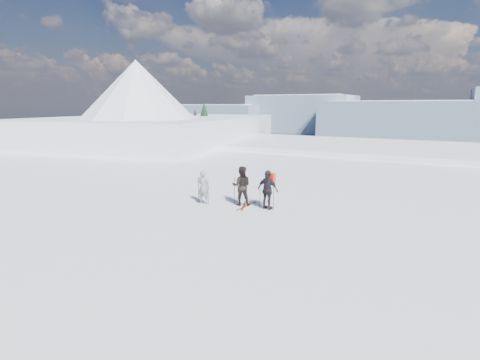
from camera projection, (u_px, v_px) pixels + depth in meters
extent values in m
plane|color=white|center=(396.00, 228.00, 67.95)|extent=(220.00, 208.01, 71.62)
cube|color=white|center=(373.00, 210.00, 39.91)|extent=(180.00, 16.00, 14.00)
plane|color=#1F3449|center=(432.00, 154.00, 268.72)|extent=(820.00, 820.00, 0.00)
cube|color=slate|center=(214.00, 117.00, 525.27)|extent=(150.00, 80.00, 34.00)
cube|color=white|center=(214.00, 107.00, 522.50)|extent=(127.50, 70.00, 8.00)
cube|color=slate|center=(303.00, 114.00, 493.98)|extent=(130.00, 80.00, 46.00)
cube|color=white|center=(303.00, 98.00, 490.02)|extent=(110.50, 70.00, 8.00)
cube|color=slate|center=(397.00, 119.00, 412.94)|extent=(160.00, 80.00, 38.00)
cube|color=white|center=(399.00, 104.00, 409.77)|extent=(136.00, 70.00, 8.00)
cube|color=white|center=(156.00, 176.00, 50.95)|extent=(29.19, 35.68, 16.00)
cone|color=white|center=(138.00, 101.00, 42.40)|extent=(18.00, 18.00, 9.00)
cone|color=white|center=(147.00, 129.00, 55.54)|extent=(16.00, 16.00, 8.00)
cube|color=#2D2B28|center=(224.00, 197.00, 55.84)|extent=(21.55, 17.87, 14.25)
cone|color=black|center=(235.00, 163.00, 49.34)|extent=(5.60, 5.60, 10.00)
cone|color=black|center=(192.00, 169.00, 47.85)|extent=(5.04, 5.04, 9.00)
cone|color=black|center=(187.00, 157.00, 51.64)|extent=(6.16, 6.16, 11.00)
cone|color=black|center=(205.00, 148.00, 53.56)|extent=(7.28, 7.28, 13.00)
cone|color=black|center=(239.00, 160.00, 52.39)|extent=(5.60, 5.60, 10.00)
cone|color=black|center=(196.00, 149.00, 56.78)|extent=(6.72, 6.72, 12.00)
cone|color=black|center=(214.00, 160.00, 48.45)|extent=(6.16, 6.16, 11.00)
imported|color=gray|center=(203.00, 187.00, 17.52)|extent=(0.62, 0.44, 1.60)
imported|color=black|center=(241.00, 186.00, 17.23)|extent=(1.09, 0.99, 1.83)
imported|color=black|center=(268.00, 190.00, 16.55)|extent=(1.08, 0.57, 1.77)
cube|color=red|center=(271.00, 164.00, 16.52)|extent=(0.40, 0.26, 0.51)
cylinder|color=black|center=(199.00, 190.00, 17.64)|extent=(0.02, 0.02, 1.27)
cylinder|color=black|center=(208.00, 192.00, 17.33)|extent=(0.02, 0.02, 1.21)
cylinder|color=black|center=(235.00, 191.00, 17.33)|extent=(0.02, 0.02, 1.30)
cylinder|color=black|center=(246.00, 193.00, 17.02)|extent=(0.02, 0.02, 1.29)
cylinder|color=black|center=(260.00, 196.00, 16.66)|extent=(0.02, 0.02, 1.21)
cylinder|color=black|center=(274.00, 196.00, 16.38)|extent=(0.02, 0.02, 1.30)
cube|color=black|center=(244.00, 206.00, 17.23)|extent=(0.70, 1.62, 0.03)
cube|color=black|center=(246.00, 206.00, 17.16)|extent=(0.20, 1.70, 0.03)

